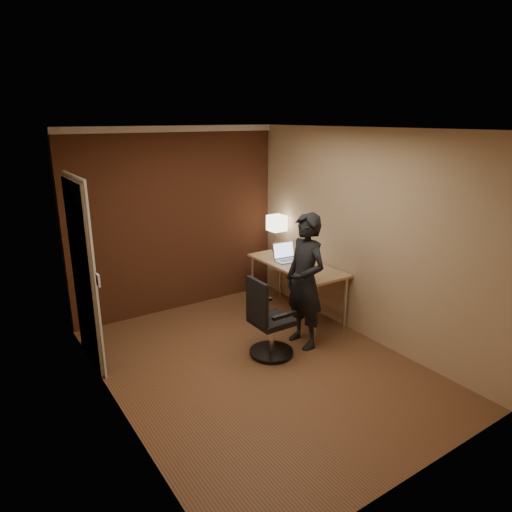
% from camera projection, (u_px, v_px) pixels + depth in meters
% --- Properties ---
extents(room, '(4.00, 4.00, 4.00)m').
position_uv_depth(room, '(171.00, 220.00, 5.69)').
color(room, brown).
rests_on(room, ground).
extents(desk, '(0.60, 1.50, 0.73)m').
position_uv_depth(desk, '(300.00, 272.00, 6.15)').
color(desk, tan).
rests_on(desk, ground).
extents(desk_lamp, '(0.22, 0.22, 0.54)m').
position_uv_depth(desk_lamp, '(277.00, 224.00, 6.51)').
color(desk_lamp, silver).
rests_on(desk_lamp, desk).
extents(laptop, '(0.35, 0.28, 0.23)m').
position_uv_depth(laptop, '(286.00, 255.00, 6.24)').
color(laptop, silver).
rests_on(laptop, desk).
extents(mouse, '(0.09, 0.11, 0.03)m').
position_uv_depth(mouse, '(298.00, 267.00, 5.91)').
color(mouse, black).
rests_on(mouse, desk).
extents(wallet, '(0.10, 0.12, 0.02)m').
position_uv_depth(wallet, '(306.00, 259.00, 6.26)').
color(wallet, black).
rests_on(wallet, desk).
extents(office_chair, '(0.50, 0.51, 0.92)m').
position_uv_depth(office_chair, '(267.00, 323.00, 5.07)').
color(office_chair, black).
rests_on(office_chair, ground).
extents(person, '(0.38, 0.58, 1.59)m').
position_uv_depth(person, '(305.00, 281.00, 5.24)').
color(person, black).
rests_on(person, ground).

